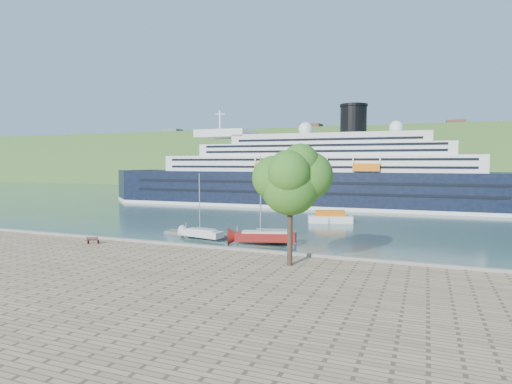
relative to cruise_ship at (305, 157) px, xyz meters
name	(u,v)px	position (x,y,z in m)	size (l,w,h in m)	color
ground	(182,254)	(1.01, -56.48, -11.74)	(400.00, 400.00, 0.00)	#2A4A42
far_hillside	(363,158)	(1.01, 88.52, 0.26)	(400.00, 50.00, 24.00)	#2E5B24
quay_coping	(181,244)	(1.01, -56.68, -10.59)	(220.00, 0.50, 0.30)	slate
cruise_ship	(305,157)	(0.00, 0.00, 0.00)	(104.53, 15.22, 23.47)	black
park_bench	(93,240)	(-8.94, -59.56, -10.29)	(1.40, 0.57, 0.89)	#422012
promenade_tree	(290,200)	(15.25, -61.04, -4.77)	(7.20, 7.20, 11.93)	#2B631A
floating_pontoon	(224,236)	(0.85, -45.23, -11.53)	(18.94, 2.31, 0.42)	slate
sailboat_white_near	(202,208)	(-1.06, -47.92, -7.49)	(6.57, 1.83, 8.49)	silver
sailboat_red	(265,203)	(8.08, -48.32, -6.40)	(8.26, 2.30, 10.67)	maroon
tender_launch	(330,217)	(11.37, -25.18, -10.69)	(7.58, 2.59, 2.09)	orange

